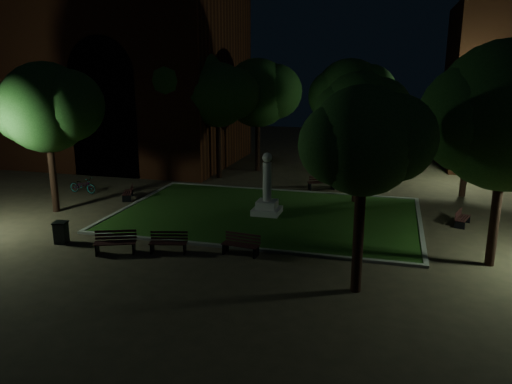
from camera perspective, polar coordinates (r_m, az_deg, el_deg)
ground at (r=24.04m, az=0.09°, el=-3.99°), size 80.00×80.00×0.00m
lawn at (r=25.88m, az=1.25°, el=-2.57°), size 15.00×10.00×0.08m
lawn_kerb at (r=25.87m, az=1.25°, el=-2.53°), size 15.40×10.40×0.12m
monument at (r=25.63m, az=1.26°, el=-0.61°), size 1.40×1.40×3.20m
building_main at (r=41.97m, az=-16.52°, el=13.48°), size 20.00×12.00×15.00m
tree_west at (r=27.59m, az=-22.72°, el=8.89°), size 5.60×4.57×7.76m
tree_north_wl at (r=33.87m, az=-4.25°, el=11.00°), size 5.26×4.29×7.78m
tree_north_er at (r=31.64m, az=10.83°, el=10.86°), size 5.33×4.35×7.98m
tree_ne at (r=31.30m, az=23.44°, el=7.78°), size 5.34×4.36×6.81m
tree_east at (r=20.35m, az=27.14°, el=7.73°), size 6.73×5.49×8.51m
tree_se at (r=16.33m, az=12.45°, el=5.67°), size 4.38×3.58×6.99m
tree_nw at (r=35.27m, az=-8.64°, el=12.58°), size 5.97×4.87×9.04m
tree_far_north at (r=36.11m, az=0.36°, el=11.24°), size 5.94×4.85×8.06m
tree_extra at (r=27.86m, az=11.93°, el=9.09°), size 5.15×4.21×7.28m
lamppost_nw at (r=37.81m, az=-14.80°, el=7.11°), size 1.18×0.28×4.48m
lamppost_ne at (r=34.62m, az=23.35°, el=6.02°), size 1.18×0.28×4.70m
bench_near_left at (r=21.05m, az=-9.96°, el=-5.76°), size 1.63×0.89×0.85m
bench_near_right at (r=20.52m, az=-1.71°, el=-6.07°), size 1.61×0.72×0.86m
bench_west_near at (r=21.44m, az=-15.77°, el=-5.62°), size 1.78×1.16×0.93m
bench_left_side at (r=29.79m, az=-14.35°, el=-0.09°), size 1.05×1.54×0.80m
bench_right_side at (r=26.12m, az=22.45°, el=-2.81°), size 0.88×1.44×0.75m
bench_far_side at (r=31.27m, az=7.51°, el=1.03°), size 1.81×1.25×0.94m
trash_bin at (r=23.36m, az=-21.38°, el=-4.31°), size 0.66×0.66×0.96m
bicycle at (r=32.01m, az=-19.20°, el=0.73°), size 1.86×0.75×0.96m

